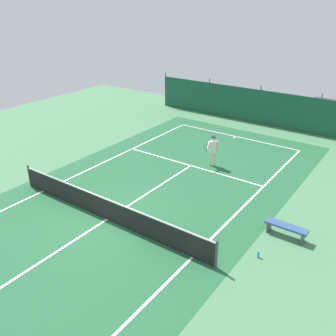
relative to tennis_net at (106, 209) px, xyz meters
name	(u,v)px	position (x,y,z in m)	size (l,w,h in m)	color
ground_plane	(107,220)	(0.00, 0.00, -0.51)	(36.00, 36.00, 0.00)	#4C8456
court_surface	(107,219)	(0.00, 0.00, -0.51)	(11.02, 26.60, 0.01)	#236038
tennis_net	(106,209)	(0.00, 0.00, 0.00)	(10.12, 0.10, 1.10)	black
back_fence	(261,113)	(0.00, 15.79, 0.16)	(16.30, 0.98, 2.70)	#195138
tennis_player	(213,149)	(0.90, 7.09, 0.45)	(0.57, 0.83, 1.64)	beige
tennis_ball_near_player	(152,148)	(-3.17, 7.14, -0.48)	(0.07, 0.07, 0.07)	#CCDB33
tennis_ball_midcourt	(252,188)	(3.73, 5.94, -0.48)	(0.07, 0.07, 0.07)	#CCDB33
tennis_ball_by_sideline	(203,138)	(-1.57, 10.31, -0.48)	(0.07, 0.07, 0.07)	#CCDB33
parked_car	(320,112)	(3.61, 17.69, 0.33)	(2.12, 4.26, 1.68)	silver
courtside_bench	(286,228)	(6.31, 3.08, -0.14)	(1.60, 0.40, 0.49)	#335184
water_bottle	(258,254)	(5.96, 1.33, -0.39)	(0.08, 0.08, 0.24)	#338CD8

